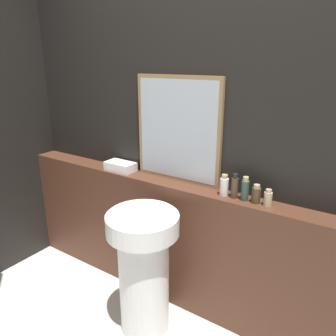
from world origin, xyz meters
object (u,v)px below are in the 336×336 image
object	(u,v)px
body_wash_bottle	(256,194)
hand_soap_bottle	(268,198)
conditioner_bottle	(235,187)
shampoo_bottle	(224,186)
pedestal_sink	(144,266)
mirror	(178,130)
towel_stack	(121,166)
lotion_bottle	(245,189)

from	to	relation	value
body_wash_bottle	hand_soap_bottle	size ratio (longest dim) A/B	1.13
hand_soap_bottle	body_wash_bottle	bearing A→B (deg)	180.00
conditioner_bottle	shampoo_bottle	bearing A→B (deg)	180.00
shampoo_bottle	pedestal_sink	bearing A→B (deg)	-134.65
mirror	conditioner_bottle	xyz separation A→B (m)	(0.46, -0.07, -0.29)
mirror	towel_stack	xyz separation A→B (m)	(-0.48, -0.07, -0.33)
lotion_bottle	conditioner_bottle	bearing A→B (deg)	180.00
towel_stack	body_wash_bottle	world-z (taller)	body_wash_bottle
mirror	shampoo_bottle	xyz separation A→B (m)	(0.39, -0.07, -0.30)
pedestal_sink	conditioner_bottle	distance (m)	0.78
lotion_bottle	body_wash_bottle	bearing A→B (deg)	-0.00
body_wash_bottle	hand_soap_bottle	world-z (taller)	body_wash_bottle
conditioner_bottle	body_wash_bottle	size ratio (longest dim) A/B	1.35
pedestal_sink	body_wash_bottle	world-z (taller)	body_wash_bottle
shampoo_bottle	lotion_bottle	size ratio (longest dim) A/B	0.91
towel_stack	lotion_bottle	xyz separation A→B (m)	(1.01, 0.00, 0.04)
body_wash_bottle	towel_stack	bearing A→B (deg)	180.00
pedestal_sink	shampoo_bottle	world-z (taller)	shampoo_bottle
lotion_bottle	body_wash_bottle	distance (m)	0.07
conditioner_bottle	pedestal_sink	bearing A→B (deg)	-139.63
mirror	shampoo_bottle	bearing A→B (deg)	-9.79
pedestal_sink	shampoo_bottle	distance (m)	0.74
pedestal_sink	shampoo_bottle	bearing A→B (deg)	45.35
shampoo_bottle	conditioner_bottle	distance (m)	0.07
mirror	lotion_bottle	size ratio (longest dim) A/B	4.78
lotion_bottle	towel_stack	bearing A→B (deg)	180.00
towel_stack	body_wash_bottle	size ratio (longest dim) A/B	2.01
mirror	shampoo_bottle	size ratio (longest dim) A/B	5.26
shampoo_bottle	hand_soap_bottle	distance (m)	0.28
pedestal_sink	towel_stack	xyz separation A→B (m)	(-0.50, 0.37, 0.49)
body_wash_bottle	hand_soap_bottle	bearing A→B (deg)	0.00
mirror	lotion_bottle	xyz separation A→B (m)	(0.53, -0.07, -0.29)
body_wash_bottle	mirror	bearing A→B (deg)	173.57
pedestal_sink	hand_soap_bottle	xyz separation A→B (m)	(0.65, 0.37, 0.50)
mirror	towel_stack	world-z (taller)	mirror
lotion_bottle	mirror	bearing A→B (deg)	172.71
towel_stack	mirror	bearing A→B (deg)	8.10
lotion_bottle	hand_soap_bottle	world-z (taller)	lotion_bottle
pedestal_sink	mirror	xyz separation A→B (m)	(-0.02, 0.44, 0.82)
conditioner_bottle	body_wash_bottle	xyz separation A→B (m)	(0.14, -0.00, -0.02)
towel_stack	shampoo_bottle	bearing A→B (deg)	0.00
lotion_bottle	body_wash_bottle	xyz separation A→B (m)	(0.07, -0.00, -0.02)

